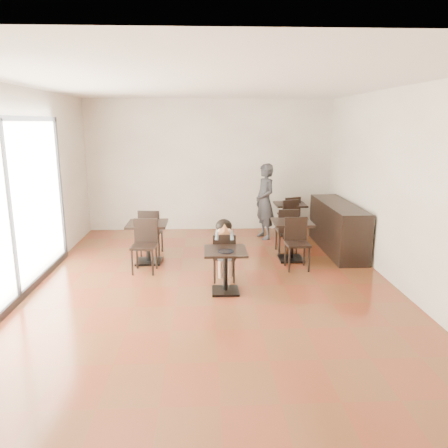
{
  "coord_description": "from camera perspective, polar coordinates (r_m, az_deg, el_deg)",
  "views": [
    {
      "loc": [
        -0.13,
        -6.79,
        2.65
      ],
      "look_at": [
        0.18,
        0.24,
        1.0
      ],
      "focal_mm": 35.0,
      "sensor_mm": 36.0,
      "label": 1
    }
  ],
  "objects": [
    {
      "name": "floor",
      "position": [
        7.29,
        -1.38,
        -8.14
      ],
      "size": [
        6.0,
        8.0,
        0.01
      ],
      "primitive_type": "cube",
      "color": "brown",
      "rests_on": "ground"
    },
    {
      "name": "ceiling",
      "position": [
        6.81,
        -1.53,
        17.82
      ],
      "size": [
        6.0,
        8.0,
        0.01
      ],
      "primitive_type": "cube",
      "color": "white",
      "rests_on": "floor"
    },
    {
      "name": "wall_back",
      "position": [
        10.84,
        -1.88,
        7.62
      ],
      "size": [
        6.0,
        0.01,
        3.2
      ],
      "primitive_type": "cube",
      "color": "white",
      "rests_on": "floor"
    },
    {
      "name": "wall_front",
      "position": [
        2.98,
        0.12,
        -7.4
      ],
      "size": [
        6.0,
        0.01,
        3.2
      ],
      "primitive_type": "cube",
      "color": "white",
      "rests_on": "floor"
    },
    {
      "name": "wall_left",
      "position": [
        7.44,
        -25.28,
        3.82
      ],
      "size": [
        0.01,
        8.0,
        3.2
      ],
      "primitive_type": "cube",
      "color": "white",
      "rests_on": "floor"
    },
    {
      "name": "wall_right",
      "position": [
        7.55,
        22.04,
        4.24
      ],
      "size": [
        0.01,
        8.0,
        3.2
      ],
      "primitive_type": "cube",
      "color": "white",
      "rests_on": "floor"
    },
    {
      "name": "storefront_window",
      "position": [
        7.01,
        -26.42,
        1.54
      ],
      "size": [
        0.04,
        4.5,
        2.6
      ],
      "primitive_type": "cube",
      "color": "white",
      "rests_on": "floor"
    },
    {
      "name": "child_table",
      "position": [
        6.93,
        0.19,
        -6.18
      ],
      "size": [
        0.66,
        0.66,
        0.7
      ],
      "primitive_type": null,
      "color": "black",
      "rests_on": "floor"
    },
    {
      "name": "child_chair",
      "position": [
        7.43,
        -0.02,
        -4.26
      ],
      "size": [
        0.38,
        0.38,
        0.84
      ],
      "primitive_type": null,
      "rotation": [
        0.0,
        0.0,
        3.14
      ],
      "color": "black",
      "rests_on": "floor"
    },
    {
      "name": "child",
      "position": [
        7.4,
        -0.02,
        -3.46
      ],
      "size": [
        0.38,
        0.53,
        1.06
      ],
      "primitive_type": null,
      "color": "slate",
      "rests_on": "child_chair"
    },
    {
      "name": "plate",
      "position": [
        6.72,
        0.23,
        -3.59
      ],
      "size": [
        0.24,
        0.24,
        0.01
      ],
      "primitive_type": "cylinder",
      "color": "black",
      "rests_on": "child_table"
    },
    {
      "name": "pizza_slice",
      "position": [
        7.11,
        0.05,
        -0.9
      ],
      "size": [
        0.25,
        0.19,
        0.06
      ],
      "primitive_type": null,
      "color": "tan",
      "rests_on": "child"
    },
    {
      "name": "adult_patron",
      "position": [
        10.09,
        5.36,
        2.95
      ],
      "size": [
        0.6,
        0.73,
        1.73
      ],
      "primitive_type": "imported",
      "rotation": [
        0.0,
        0.0,
        -1.25
      ],
      "color": "#333338",
      "rests_on": "floor"
    },
    {
      "name": "cafe_table_mid",
      "position": [
        8.62,
        8.81,
        -2.16
      ],
      "size": [
        0.75,
        0.75,
        0.78
      ],
      "primitive_type": null,
      "rotation": [
        0.0,
        0.0,
        0.02
      ],
      "color": "black",
      "rests_on": "floor"
    },
    {
      "name": "cafe_table_left",
      "position": [
        8.49,
        -9.9,
        -2.43
      ],
      "size": [
        0.8,
        0.8,
        0.79
      ],
      "primitive_type": null,
      "rotation": [
        0.0,
        0.0,
        -0.08
      ],
      "color": "black",
      "rests_on": "floor"
    },
    {
      "name": "cafe_table_back",
      "position": [
        10.59,
        8.57,
        0.65
      ],
      "size": [
        0.91,
        0.91,
        0.76
      ],
      "primitive_type": null,
      "rotation": [
        0.0,
        0.0,
        0.32
      ],
      "color": "black",
      "rests_on": "floor"
    },
    {
      "name": "chair_mid_a",
      "position": [
        9.13,
        8.16,
        -0.78
      ],
      "size": [
        0.43,
        0.43,
        0.94
      ],
      "primitive_type": null,
      "rotation": [
        0.0,
        0.0,
        3.16
      ],
      "color": "black",
      "rests_on": "floor"
    },
    {
      "name": "chair_mid_b",
      "position": [
        8.08,
        9.58,
        -2.65
      ],
      "size": [
        0.43,
        0.43,
        0.94
      ],
      "primitive_type": null,
      "rotation": [
        0.0,
        0.0,
        0.02
      ],
      "color": "black",
      "rests_on": "floor"
    },
    {
      "name": "chair_left_a",
      "position": [
        8.99,
        -9.49,
        -1.0
      ],
      "size": [
        0.46,
        0.46,
        0.95
      ],
      "primitive_type": null,
      "rotation": [
        0.0,
        0.0,
        3.06
      ],
      "color": "black",
      "rests_on": "floor"
    },
    {
      "name": "chair_left_b",
      "position": [
        7.94,
        -10.41,
        -2.94
      ],
      "size": [
        0.46,
        0.46,
        0.95
      ],
      "primitive_type": null,
      "rotation": [
        0.0,
        0.0,
        -0.08
      ],
      "color": "black",
      "rests_on": "floor"
    },
    {
      "name": "chair_back_a",
      "position": [
        10.71,
        8.44,
        1.22
      ],
      "size": [
        0.52,
        0.52,
        0.91
      ],
      "primitive_type": null,
      "rotation": [
        0.0,
        0.0,
        3.47
      ],
      "color": "black",
      "rests_on": "floor"
    },
    {
      "name": "chair_back_b",
      "position": [
        10.04,
        9.18,
        0.39
      ],
      "size": [
        0.52,
        0.52,
        0.91
      ],
      "primitive_type": null,
      "rotation": [
        0.0,
        0.0,
        0.32
      ],
      "color": "black",
      "rests_on": "floor"
    },
    {
      "name": "service_counter",
      "position": [
        9.46,
        14.59,
        -0.38
      ],
      "size": [
        0.6,
        2.4,
        1.0
      ],
      "primitive_type": "cube",
      "color": "black",
      "rests_on": "floor"
    }
  ]
}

